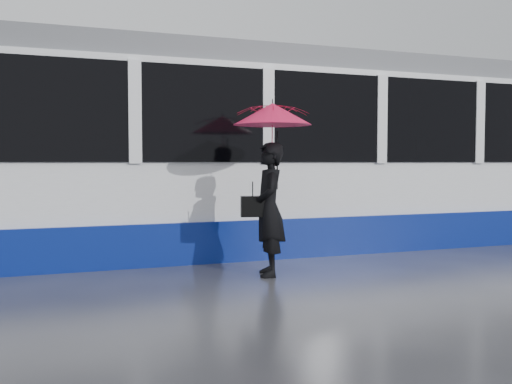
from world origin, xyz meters
name	(u,v)px	position (x,y,z in m)	size (l,w,h in m)	color
ground	(227,281)	(0.00, 0.00, 0.00)	(90.00, 90.00, 0.00)	#29292E
rails	(182,251)	(0.00, 2.50, 0.01)	(34.00, 1.51, 0.02)	#3F3D38
tram	(155,154)	(-0.44, 2.50, 1.64)	(26.00, 2.56, 3.35)	white
woman	(269,209)	(0.62, 0.14, 0.88)	(0.64, 0.42, 1.76)	black
umbrella	(272,129)	(0.67, 0.14, 1.93)	(1.26, 1.26, 1.19)	#ED1374
handbag	(253,206)	(0.40, 0.16, 0.92)	(0.34, 0.21, 0.45)	black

